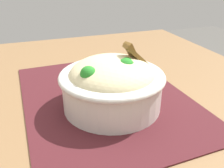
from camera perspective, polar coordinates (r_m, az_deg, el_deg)
table at (r=0.59m, az=-2.76°, el=-8.54°), size 1.00×0.90×0.70m
placemat at (r=0.54m, az=-1.64°, el=-2.97°), size 0.47×0.36×0.00m
bowl at (r=0.48m, az=0.03°, el=0.26°), size 0.21×0.21×0.13m
fork at (r=0.64m, az=-2.52°, el=2.28°), size 0.02×0.13×0.00m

